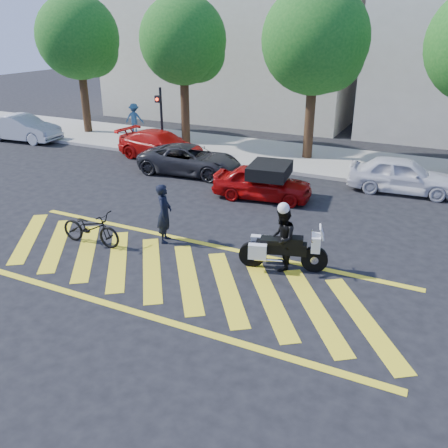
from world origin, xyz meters
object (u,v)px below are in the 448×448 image
at_px(officer_bike, 164,213).
at_px(parked_mid_right, 402,175).
at_px(bicycle, 91,228).
at_px(red_convertible, 262,183).
at_px(officer_moto, 282,239).
at_px(parked_far_left, 22,128).
at_px(parked_mid_left, 190,160).
at_px(parked_left, 161,146).
at_px(police_motorcycle, 282,249).

relative_size(officer_bike, parked_mid_right, 0.45).
bearing_deg(bicycle, red_convertible, -30.00).
relative_size(bicycle, officer_moto, 1.14).
height_order(officer_moto, parked_far_left, officer_moto).
bearing_deg(parked_mid_left, bicycle, -177.91).
bearing_deg(parked_far_left, parked_left, -94.72).
height_order(police_motorcycle, officer_moto, officer_moto).
relative_size(officer_moto, parked_mid_left, 0.39).
bearing_deg(parked_mid_right, red_convertible, 118.83).
bearing_deg(officer_bike, parked_mid_left, 2.10).
bearing_deg(officer_moto, parked_mid_left, -150.91).
bearing_deg(parked_far_left, parked_mid_left, -102.09).
relative_size(bicycle, red_convertible, 0.54).
relative_size(parked_left, parked_mid_left, 1.03).
bearing_deg(officer_bike, red_convertible, -35.94).
relative_size(officer_bike, red_convertible, 0.49).
bearing_deg(red_convertible, parked_mid_right, -63.76).
distance_m(parked_left, parked_mid_right, 10.70).
height_order(officer_bike, police_motorcycle, officer_bike).
distance_m(parked_far_left, parked_mid_right, 19.46).
distance_m(bicycle, parked_far_left, 14.75).
relative_size(police_motorcycle, red_convertible, 0.63).
distance_m(officer_bike, parked_mid_left, 6.79).
height_order(parked_far_left, parked_mid_left, parked_far_left).
xyz_separation_m(bicycle, officer_moto, (5.43, 0.99, 0.34)).
height_order(officer_moto, parked_mid_right, officer_moto).
bearing_deg(parked_mid_left, police_motorcycle, -139.85).
relative_size(officer_moto, parked_mid_right, 0.43).
bearing_deg(parked_left, police_motorcycle, -124.40).
distance_m(bicycle, officer_moto, 5.53).
xyz_separation_m(parked_far_left, parked_mid_left, (11.09, -1.28, -0.09)).
height_order(bicycle, red_convertible, red_convertible).
height_order(parked_far_left, parked_mid_right, parked_far_left).
xyz_separation_m(officer_bike, red_convertible, (1.21, 4.65, -0.27)).
height_order(parked_mid_left, parked_mid_right, parked_mid_right).
bearing_deg(parked_left, bicycle, -152.37).
relative_size(red_convertible, parked_mid_right, 0.91).
height_order(bicycle, parked_far_left, parked_far_left).
relative_size(officer_bike, police_motorcycle, 0.78).
xyz_separation_m(officer_bike, officer_moto, (3.62, -0.11, -0.03)).
bearing_deg(parked_mid_left, officer_moto, -139.88).
relative_size(officer_bike, officer_moto, 1.03).
bearing_deg(bicycle, police_motorcycle, -82.11).
bearing_deg(bicycle, parked_mid_right, -42.93).
relative_size(parked_left, parked_mid_right, 1.14).
height_order(parked_left, parked_mid_right, parked_mid_right).
height_order(bicycle, parked_mid_right, parked_mid_right).
relative_size(police_motorcycle, parked_mid_right, 0.57).
height_order(police_motorcycle, parked_mid_left, parked_mid_left).
bearing_deg(parked_left, officer_moto, -124.41).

